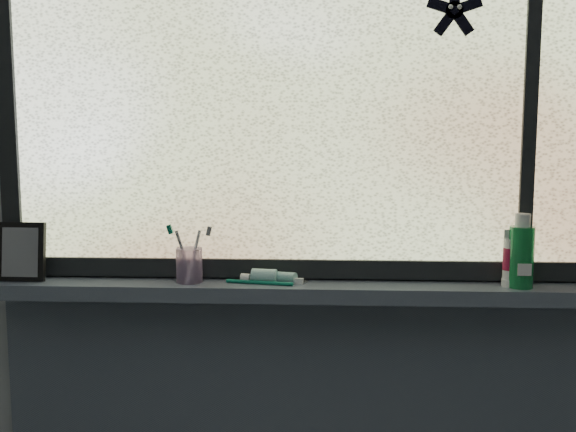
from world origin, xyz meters
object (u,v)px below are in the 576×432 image
at_px(cream_tube, 512,256).
at_px(mouthwash_bottle, 521,251).
at_px(toothbrush_cup, 189,265).
at_px(vanity_mirror, 22,252).

bearing_deg(cream_tube, mouthwash_bottle, -28.44).
relative_size(toothbrush_cup, cream_tube, 0.87).
bearing_deg(toothbrush_cup, mouthwash_bottle, -0.91).
relative_size(vanity_mirror, mouthwash_bottle, 1.00).
height_order(toothbrush_cup, cream_tube, cream_tube).
distance_m(vanity_mirror, cream_tube, 1.29).
bearing_deg(cream_tube, toothbrush_cup, 179.84).
bearing_deg(vanity_mirror, mouthwash_bottle, 1.08).
xyz_separation_m(vanity_mirror, mouthwash_bottle, (1.31, -0.01, 0.02)).
xyz_separation_m(toothbrush_cup, mouthwash_bottle, (0.86, -0.01, 0.05)).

